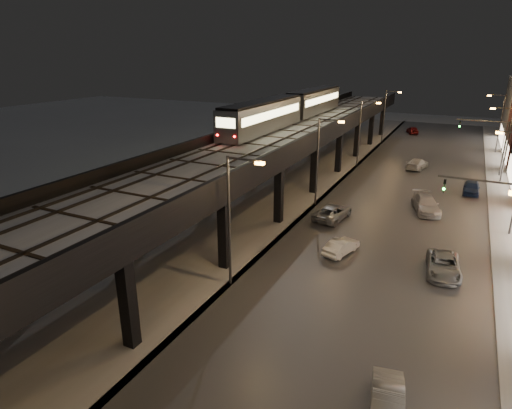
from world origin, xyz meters
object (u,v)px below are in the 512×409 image
at_px(subway_train, 292,107).
at_px(car_onc_dark, 443,266).
at_px(car_mid_silver, 332,213).
at_px(car_onc_silver, 387,404).
at_px(car_far_white, 413,130).
at_px(car_near_white, 341,247).
at_px(car_mid_dark, 417,164).
at_px(car_onc_white, 426,205).
at_px(car_onc_red, 472,188).

bearing_deg(subway_train, car_onc_dark, -47.47).
relative_size(car_mid_silver, car_onc_silver, 1.29).
bearing_deg(car_far_white, car_near_white, 73.26).
bearing_deg(car_mid_silver, car_far_white, -82.82).
bearing_deg(car_onc_silver, car_onc_dark, 75.26).
distance_m(car_near_white, car_far_white, 58.13).
bearing_deg(car_far_white, car_mid_dark, 79.73).
height_order(car_onc_dark, car_onc_white, car_onc_white).
distance_m(car_onc_silver, car_onc_red, 36.31).
bearing_deg(car_mid_silver, car_mid_dark, -93.92).
relative_size(car_mid_dark, car_onc_red, 1.19).
height_order(car_mid_silver, car_onc_silver, car_mid_silver).
bearing_deg(car_mid_silver, car_onc_silver, 120.46).
height_order(car_near_white, car_onc_silver, car_onc_silver).
relative_size(car_onc_silver, car_onc_red, 0.96).
relative_size(car_mid_silver, car_far_white, 1.21).
bearing_deg(car_near_white, car_onc_white, -95.19).
distance_m(car_onc_dark, car_onc_red, 21.48).
bearing_deg(car_onc_red, subway_train, 177.39).
xyz_separation_m(car_mid_dark, car_far_white, (-4.08, 27.95, 0.01)).
bearing_deg(car_onc_white, car_onc_dark, -96.31).
bearing_deg(car_onc_dark, car_onc_white, 94.35).
distance_m(car_mid_silver, car_onc_red, 18.65).
distance_m(car_mid_silver, car_onc_dark, 12.33).
bearing_deg(car_near_white, car_far_white, -72.44).
height_order(car_near_white, car_mid_silver, car_mid_silver).
xyz_separation_m(subway_train, car_onc_silver, (19.46, -37.42, -7.65)).
xyz_separation_m(subway_train, car_near_white, (13.33, -22.63, -7.69)).
xyz_separation_m(car_mid_dark, car_onc_silver, (3.90, -44.94, -0.06)).
xyz_separation_m(car_far_white, car_onc_dark, (9.28, -58.12, -0.04)).
height_order(car_near_white, car_onc_dark, car_onc_dark).
distance_m(car_onc_white, car_onc_red, 9.31).
xyz_separation_m(car_near_white, car_onc_silver, (6.13, -14.79, 0.04)).
xyz_separation_m(car_mid_silver, car_onc_white, (7.74, 6.09, 0.06)).
bearing_deg(car_onc_silver, car_near_white, 102.83).
height_order(subway_train, car_near_white, subway_train).
bearing_deg(car_onc_red, car_onc_dark, -93.64).
distance_m(subway_train, car_onc_dark, 31.66).
relative_size(subway_train, car_mid_dark, 7.14).
xyz_separation_m(car_mid_silver, car_onc_red, (11.76, 14.48, -0.00)).
distance_m(subway_train, car_mid_dark, 18.88).
height_order(subway_train, car_far_white, subway_train).
height_order(car_near_white, car_far_white, car_far_white).
distance_m(car_far_white, car_onc_dark, 58.85).
distance_m(car_near_white, car_onc_dark, 7.44).
height_order(car_near_white, car_onc_white, car_onc_white).
bearing_deg(subway_train, car_onc_silver, -62.52).
bearing_deg(car_onc_red, car_far_white, 106.99).
xyz_separation_m(car_far_white, car_onc_white, (6.82, -45.09, 0.05)).
bearing_deg(car_mid_dark, car_onc_red, 139.05).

